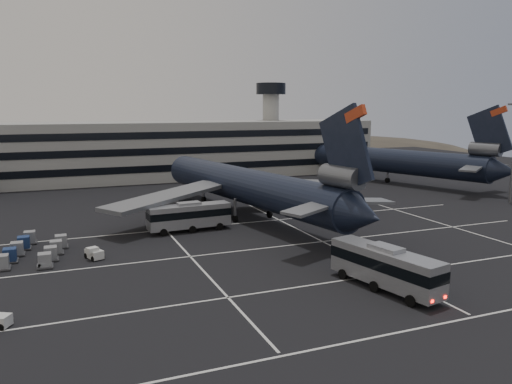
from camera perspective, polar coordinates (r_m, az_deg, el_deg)
ground at (r=58.53m, az=-0.78°, el=-7.81°), size 260.00×260.00×0.00m
lane_markings at (r=59.50m, az=-0.18°, el=-7.51°), size 90.00×55.62×0.01m
terminal at (r=124.87m, az=-13.99°, el=4.49°), size 125.00×26.00×24.00m
hills at (r=227.26m, az=-12.10°, el=1.96°), size 352.00×180.00×44.00m
trijet_main at (r=79.25m, az=-0.97°, el=0.72°), size 46.70×57.48×18.08m
trijet_far at (r=120.80m, az=15.26°, el=3.56°), size 27.44×55.91×18.08m
bus_near at (r=50.53m, az=14.55°, el=-8.14°), size 5.38×12.72×4.38m
bus_far at (r=72.13m, az=-7.64°, el=-2.65°), size 12.05×3.60×4.21m
tug_a at (r=61.83m, az=-17.97°, el=-6.68°), size 2.24×2.73×1.53m
uld_cluster at (r=65.50m, az=-24.11°, el=-6.04°), size 8.23×13.73×1.65m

